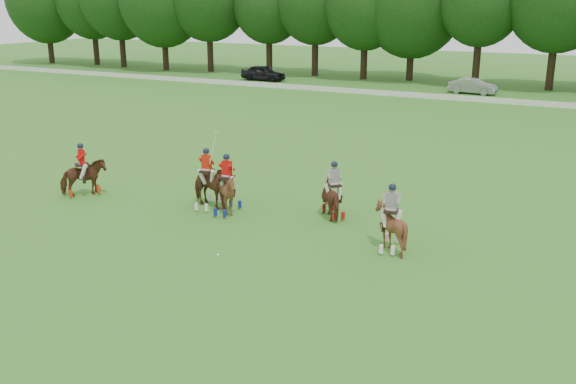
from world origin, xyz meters
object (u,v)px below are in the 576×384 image
at_px(polo_red_b, 207,186).
at_px(polo_stripe_a, 334,197).
at_px(polo_red_a, 83,177).
at_px(polo_stripe_b, 391,226).
at_px(polo_red_c, 227,192).
at_px(polo_ball, 218,255).
at_px(car_mid, 473,86).
at_px(car_left, 263,73).

distance_m(polo_red_b, polo_stripe_a, 5.12).
xyz_separation_m(polo_red_a, polo_stripe_a, (10.59, 2.26, -0.04)).
bearing_deg(polo_red_b, polo_stripe_a, 13.85).
relative_size(polo_red_a, polo_red_b, 0.77).
xyz_separation_m(polo_red_b, polo_stripe_b, (7.97, -1.01, -0.07)).
distance_m(polo_red_b, polo_stripe_b, 8.04).
height_order(polo_red_c, polo_ball, polo_red_c).
bearing_deg(car_mid, polo_stripe_a, -172.41).
bearing_deg(car_left, polo_stripe_b, -144.94).
xyz_separation_m(polo_red_c, polo_stripe_b, (6.87, -0.75, -0.05)).
xyz_separation_m(polo_stripe_a, polo_stripe_b, (3.01, -2.23, 0.04)).
xyz_separation_m(car_mid, polo_stripe_a, (2.21, -36.35, 0.11)).
height_order(car_mid, polo_red_c, polo_red_c).
xyz_separation_m(polo_red_b, polo_red_c, (1.10, -0.26, -0.03)).
xyz_separation_m(polo_red_b, polo_stripe_a, (4.97, 1.22, -0.11)).
xyz_separation_m(car_mid, polo_red_a, (-8.38, -38.61, 0.15)).
bearing_deg(polo_stripe_a, polo_red_a, -167.94).
bearing_deg(car_mid, polo_red_a, 171.87).
bearing_deg(polo_stripe_b, car_mid, 97.71).
bearing_deg(polo_red_c, polo_red_a, -173.38).
relative_size(polo_stripe_a, polo_ball, 24.63).
xyz_separation_m(polo_red_a, polo_red_b, (5.63, 1.04, 0.07)).
bearing_deg(polo_stripe_b, polo_red_c, 173.76).
distance_m(polo_red_a, polo_stripe_b, 13.60).
bearing_deg(polo_stripe_a, polo_stripe_b, -36.58).
relative_size(polo_red_c, polo_ball, 26.65).
distance_m(car_left, polo_red_c, 42.57).
bearing_deg(polo_ball, polo_stripe_b, 32.82).
bearing_deg(polo_red_a, polo_red_b, 10.47).
relative_size(car_left, polo_red_a, 2.02).
height_order(car_left, polo_ball, car_left).
distance_m(polo_red_b, polo_ball, 5.26).
bearing_deg(polo_red_a, car_mid, 77.76).
height_order(polo_stripe_b, polo_ball, polo_stripe_b).
bearing_deg(polo_stripe_b, car_left, 124.37).
distance_m(car_left, car_mid, 21.17).
relative_size(polo_stripe_a, polo_stripe_b, 0.96).
bearing_deg(polo_red_c, polo_stripe_b, -6.24).
bearing_deg(polo_red_b, polo_red_a, -169.53).
height_order(polo_red_b, polo_stripe_a, polo_red_b).
height_order(car_mid, polo_stripe_a, polo_stripe_a).
relative_size(polo_red_c, polo_stripe_b, 1.04).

